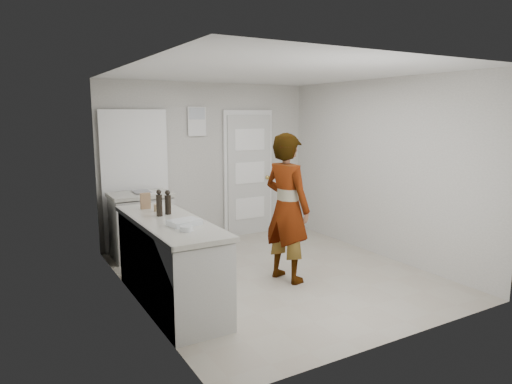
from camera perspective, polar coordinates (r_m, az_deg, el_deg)
ground at (r=5.90m, az=2.39°, el=-10.23°), size 4.00×4.00×0.00m
room_shell at (r=7.27m, az=-7.00°, el=1.82°), size 4.00×4.00×4.00m
main_counter at (r=4.99m, az=-10.68°, el=-8.97°), size 0.64×1.96×0.93m
side_counter at (r=6.65m, az=-14.09°, el=-4.35°), size 0.84×0.61×0.93m
person at (r=5.49m, az=3.89°, el=-1.99°), size 0.58×0.74×1.80m
cake_mix_box at (r=5.44m, az=-13.66°, el=-1.09°), size 0.12×0.06×0.19m
spice_jar at (r=5.28m, az=-12.37°, el=-1.92°), size 0.05×0.05×0.08m
oil_cruet_a at (r=5.09m, az=-10.96°, el=-1.32°), size 0.07×0.07×0.27m
oil_cruet_b at (r=5.01m, az=-12.01°, el=-1.40°), size 0.06×0.06×0.29m
baking_dish at (r=4.59m, az=-8.95°, el=-3.80°), size 0.33×0.26×0.05m
egg_bowl at (r=4.35m, az=-8.71°, el=-4.54°), size 0.12×0.12×0.05m
papers at (r=6.57m, az=-13.48°, el=-0.03°), size 0.35×0.40×0.01m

